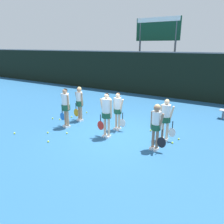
{
  "coord_description": "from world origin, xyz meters",
  "views": [
    {
      "loc": [
        4.46,
        -7.21,
        3.54
      ],
      "look_at": [
        -0.06,
        0.03,
        0.92
      ],
      "focal_mm": 35.0,
      "sensor_mm": 36.0,
      "label": 1
    }
  ],
  "objects_px": {
    "player_1": "(107,112)",
    "tennis_ball_4": "(14,133)",
    "player_2": "(156,123)",
    "tennis_ball_0": "(179,139)",
    "tennis_ball_5": "(72,117)",
    "tennis_ball_7": "(53,118)",
    "tennis_ball_1": "(87,112)",
    "tennis_ball_8": "(60,119)",
    "tennis_ball_9": "(48,142)",
    "tennis_ball_10": "(151,130)",
    "player_0": "(66,105)",
    "player_3": "(79,101)",
    "player_4": "(118,109)",
    "tennis_ball_3": "(172,143)",
    "tennis_ball_6": "(67,133)",
    "scoreboard": "(157,35)",
    "player_5": "(166,117)",
    "tennis_ball_2": "(48,133)"
  },
  "relations": [
    {
      "from": "player_1",
      "to": "tennis_ball_4",
      "type": "bearing_deg",
      "value": -151.03
    },
    {
      "from": "player_2",
      "to": "tennis_ball_0",
      "type": "distance_m",
      "value": 1.67
    },
    {
      "from": "tennis_ball_5",
      "to": "tennis_ball_7",
      "type": "distance_m",
      "value": 0.94
    },
    {
      "from": "tennis_ball_1",
      "to": "tennis_ball_8",
      "type": "height_order",
      "value": "tennis_ball_1"
    },
    {
      "from": "tennis_ball_9",
      "to": "tennis_ball_8",
      "type": "bearing_deg",
      "value": 125.52
    },
    {
      "from": "tennis_ball_4",
      "to": "tennis_ball_10",
      "type": "xyz_separation_m",
      "value": [
        4.69,
        3.29,
        -0.0
      ]
    },
    {
      "from": "player_2",
      "to": "tennis_ball_7",
      "type": "height_order",
      "value": "player_2"
    },
    {
      "from": "player_0",
      "to": "tennis_ball_4",
      "type": "xyz_separation_m",
      "value": [
        -1.28,
        -1.77,
        -1.01
      ]
    },
    {
      "from": "player_3",
      "to": "tennis_ball_5",
      "type": "bearing_deg",
      "value": 178.7
    },
    {
      "from": "player_3",
      "to": "tennis_ball_0",
      "type": "distance_m",
      "value": 4.84
    },
    {
      "from": "tennis_ball_4",
      "to": "player_4",
      "type": "bearing_deg",
      "value": 38.56
    },
    {
      "from": "tennis_ball_1",
      "to": "player_0",
      "type": "bearing_deg",
      "value": -75.22
    },
    {
      "from": "tennis_ball_7",
      "to": "tennis_ball_1",
      "type": "bearing_deg",
      "value": 64.37
    },
    {
      "from": "player_4",
      "to": "tennis_ball_5",
      "type": "height_order",
      "value": "player_4"
    },
    {
      "from": "player_4",
      "to": "tennis_ball_0",
      "type": "height_order",
      "value": "player_4"
    },
    {
      "from": "tennis_ball_3",
      "to": "player_4",
      "type": "bearing_deg",
      "value": 176.62
    },
    {
      "from": "tennis_ball_6",
      "to": "tennis_ball_10",
      "type": "bearing_deg",
      "value": 36.69
    },
    {
      "from": "tennis_ball_0",
      "to": "tennis_ball_9",
      "type": "relative_size",
      "value": 1.02
    },
    {
      "from": "scoreboard",
      "to": "player_2",
      "type": "relative_size",
      "value": 3.32
    },
    {
      "from": "player_5",
      "to": "tennis_ball_2",
      "type": "relative_size",
      "value": 24.22
    },
    {
      "from": "tennis_ball_5",
      "to": "tennis_ball_7",
      "type": "bearing_deg",
      "value": -133.64
    },
    {
      "from": "scoreboard",
      "to": "tennis_ball_0",
      "type": "height_order",
      "value": "scoreboard"
    },
    {
      "from": "player_2",
      "to": "tennis_ball_9",
      "type": "xyz_separation_m",
      "value": [
        -3.66,
        -1.57,
        -0.95
      ]
    },
    {
      "from": "tennis_ball_1",
      "to": "tennis_ball_5",
      "type": "xyz_separation_m",
      "value": [
        -0.17,
        -1.03,
        0.0
      ]
    },
    {
      "from": "scoreboard",
      "to": "tennis_ball_9",
      "type": "xyz_separation_m",
      "value": [
        0.21,
        -11.36,
        -4.23
      ]
    },
    {
      "from": "tennis_ball_1",
      "to": "player_3",
      "type": "bearing_deg",
      "value": -65.99
    },
    {
      "from": "tennis_ball_4",
      "to": "tennis_ball_6",
      "type": "bearing_deg",
      "value": 32.41
    },
    {
      "from": "tennis_ball_9",
      "to": "player_2",
      "type": "bearing_deg",
      "value": 23.25
    },
    {
      "from": "tennis_ball_1",
      "to": "tennis_ball_3",
      "type": "bearing_deg",
      "value": -14.82
    },
    {
      "from": "tennis_ball_2",
      "to": "player_0",
      "type": "bearing_deg",
      "value": 80.7
    },
    {
      "from": "player_2",
      "to": "player_4",
      "type": "relative_size",
      "value": 1.01
    },
    {
      "from": "player_1",
      "to": "tennis_ball_9",
      "type": "distance_m",
      "value": 2.5
    },
    {
      "from": "tennis_ball_2",
      "to": "tennis_ball_6",
      "type": "relative_size",
      "value": 0.99
    },
    {
      "from": "tennis_ball_8",
      "to": "player_2",
      "type": "bearing_deg",
      "value": -5.96
    },
    {
      "from": "player_2",
      "to": "tennis_ball_9",
      "type": "height_order",
      "value": "player_2"
    },
    {
      "from": "player_5",
      "to": "tennis_ball_3",
      "type": "xyz_separation_m",
      "value": [
        0.37,
        -0.18,
        -0.92
      ]
    },
    {
      "from": "player_5",
      "to": "tennis_ball_6",
      "type": "relative_size",
      "value": 23.99
    },
    {
      "from": "player_1",
      "to": "tennis_ball_8",
      "type": "bearing_deg",
      "value": 172.31
    },
    {
      "from": "tennis_ball_6",
      "to": "tennis_ball_8",
      "type": "xyz_separation_m",
      "value": [
        -1.53,
        1.12,
        -0.0
      ]
    },
    {
      "from": "player_4",
      "to": "tennis_ball_9",
      "type": "height_order",
      "value": "player_4"
    },
    {
      "from": "scoreboard",
      "to": "player_2",
      "type": "xyz_separation_m",
      "value": [
        3.87,
        -9.79,
        -3.28
      ]
    },
    {
      "from": "player_5",
      "to": "tennis_ball_7",
      "type": "height_order",
      "value": "player_5"
    },
    {
      "from": "tennis_ball_0",
      "to": "tennis_ball_8",
      "type": "bearing_deg",
      "value": -172.45
    },
    {
      "from": "tennis_ball_5",
      "to": "tennis_ball_6",
      "type": "height_order",
      "value": "tennis_ball_5"
    },
    {
      "from": "player_2",
      "to": "tennis_ball_8",
      "type": "bearing_deg",
      "value": -175.64
    },
    {
      "from": "tennis_ball_5",
      "to": "tennis_ball_8",
      "type": "bearing_deg",
      "value": -110.38
    },
    {
      "from": "tennis_ball_2",
      "to": "tennis_ball_7",
      "type": "height_order",
      "value": "tennis_ball_7"
    },
    {
      "from": "player_5",
      "to": "tennis_ball_4",
      "type": "distance_m",
      "value": 6.21
    },
    {
      "from": "player_5",
      "to": "tennis_ball_4",
      "type": "relative_size",
      "value": 22.85
    },
    {
      "from": "player_4",
      "to": "player_5",
      "type": "distance_m",
      "value": 2.1
    }
  ]
}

